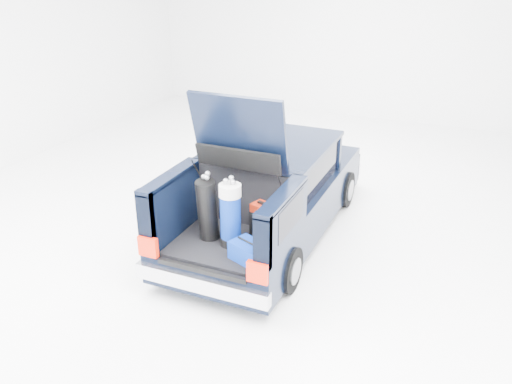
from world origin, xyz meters
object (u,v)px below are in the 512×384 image
at_px(blue_duffel, 250,252).
at_px(red_suitcase, 264,223).
at_px(black_golf_bag, 207,210).
at_px(car, 272,191).
at_px(blue_golf_bag, 231,214).

bearing_deg(blue_duffel, red_suitcase, 116.96).
bearing_deg(black_golf_bag, car, 79.11).
height_order(black_golf_bag, blue_duffel, black_golf_bag).
bearing_deg(red_suitcase, blue_golf_bag, -123.51).
distance_m(black_golf_bag, blue_duffel, 0.84).
height_order(red_suitcase, blue_golf_bag, blue_golf_bag).
xyz_separation_m(black_golf_bag, blue_golf_bag, (0.34, -0.02, 0.01)).
relative_size(red_suitcase, blue_golf_bag, 0.57).
height_order(car, red_suitcase, car).
distance_m(car, black_golf_bag, 1.65).
bearing_deg(black_golf_bag, red_suitcase, 18.44).
distance_m(red_suitcase, black_golf_bag, 0.75).
relative_size(black_golf_bag, blue_golf_bag, 0.98).
bearing_deg(car, red_suitcase, -72.19).
xyz_separation_m(red_suitcase, black_golf_bag, (-0.69, -0.25, 0.17)).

